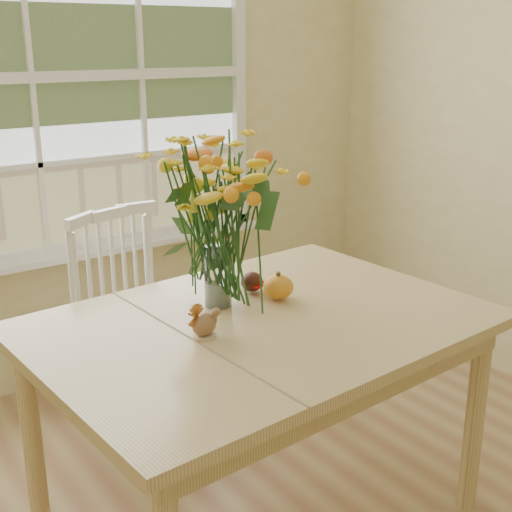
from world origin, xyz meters
TOP-DOWN VIEW (x-y plane):
  - wall_back at (0.00, 2.25)m, footprint 4.00×0.02m
  - window at (0.00, 2.21)m, footprint 2.42×0.12m
  - dining_table at (0.24, 0.76)m, footprint 1.57×1.17m
  - windsor_chair at (0.15, 1.62)m, footprint 0.55×0.53m
  - flower_vase at (0.20, 0.95)m, footprint 0.45×0.45m
  - pumpkin at (0.41, 0.87)m, footprint 0.11×0.11m
  - turkey_figurine at (0.01, 0.74)m, footprint 0.10×0.09m
  - dark_gourd at (0.37, 0.99)m, footprint 0.13×0.09m

SIDE VIEW (x-z plane):
  - windsor_chair at x=0.15m, z-range 0.06..1.05m
  - dining_table at x=0.24m, z-range 0.31..1.12m
  - dark_gourd at x=0.37m, z-range 0.81..0.88m
  - pumpkin at x=0.41m, z-range 0.81..0.89m
  - turkey_figurine at x=0.01m, z-range 0.80..0.91m
  - flower_vase at x=0.20m, z-range 0.86..1.40m
  - wall_back at x=0.00m, z-range 0.00..2.70m
  - window at x=0.00m, z-range 0.66..2.40m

